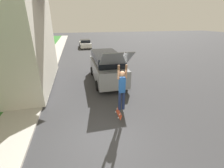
# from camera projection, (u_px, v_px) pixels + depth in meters

# --- Properties ---
(ground_plane) EXTENTS (120.00, 120.00, 0.00)m
(ground_plane) POSITION_uv_depth(u_px,v_px,m) (102.00, 140.00, 5.84)
(ground_plane) COLOR #333335
(sidewalk) EXTENTS (1.80, 80.00, 0.10)m
(sidewalk) POSITION_uv_depth(u_px,v_px,m) (36.00, 87.00, 10.43)
(sidewalk) COLOR #ADA89E
(sidewalk) RESTS_ON ground_plane
(suv_parked) EXTENTS (2.15, 5.89, 2.82)m
(suv_parked) POSITION_uv_depth(u_px,v_px,m) (107.00, 67.00, 11.27)
(suv_parked) COLOR gray
(suv_parked) RESTS_ON ground_plane
(car_down_street) EXTENTS (1.94, 4.27, 1.35)m
(car_down_street) POSITION_uv_depth(u_px,v_px,m) (85.00, 44.00, 25.96)
(car_down_street) COLOR silver
(car_down_street) RESTS_ON ground_plane
(skateboarder) EXTENTS (0.41, 0.24, 2.05)m
(skateboarder) POSITION_uv_depth(u_px,v_px,m) (122.00, 87.00, 6.31)
(skateboarder) COLOR #192347
(skateboarder) RESTS_ON ground_plane
(skateboard) EXTENTS (0.16, 0.77, 0.23)m
(skateboard) POSITION_uv_depth(u_px,v_px,m) (119.00, 113.00, 6.87)
(skateboard) COLOR #B73D23
(skateboard) RESTS_ON ground_plane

